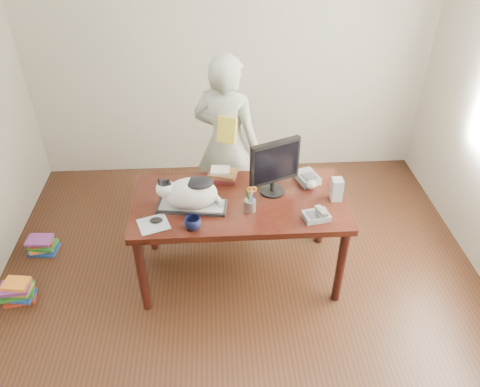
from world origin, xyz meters
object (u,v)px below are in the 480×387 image
(book_stack, at_px, (222,175))
(person, at_px, (227,145))
(monitor, at_px, (275,165))
(cat, at_px, (189,192))
(calculator, at_px, (307,177))
(coffee_mug, at_px, (193,223))
(pen_cup, at_px, (250,204))
(phone, at_px, (317,215))
(keyboard, at_px, (192,206))
(desk, at_px, (239,209))
(mouse, at_px, (156,220))
(speaker, at_px, (337,189))
(book_pile_a, at_px, (18,291))
(baseball, at_px, (311,185))
(book_pile_b, at_px, (42,245))

(book_stack, relative_size, person, 0.16)
(monitor, height_order, person, person)
(cat, height_order, calculator, cat)
(coffee_mug, bearing_deg, monitor, 32.44)
(cat, height_order, pen_cup, cat)
(pen_cup, bearing_deg, person, 99.23)
(calculator, bearing_deg, pen_cup, -161.88)
(coffee_mug, relative_size, phone, 0.58)
(keyboard, bearing_deg, cat, -171.64)
(desk, height_order, mouse, mouse)
(keyboard, relative_size, speaker, 2.96)
(pen_cup, distance_m, mouse, 0.68)
(monitor, bearing_deg, book_stack, 127.96)
(keyboard, bearing_deg, desk, 30.42)
(speaker, relative_size, book_pile_a, 0.65)
(desk, bearing_deg, book_pile_a, -170.97)
(book_stack, xyz_separation_m, person, (0.05, 0.42, 0.03))
(keyboard, distance_m, pen_cup, 0.43)
(keyboard, height_order, baseball, baseball)
(desk, distance_m, monitor, 0.48)
(book_pile_b, bearing_deg, person, 12.61)
(book_pile_b, bearing_deg, baseball, -5.82)
(monitor, xyz_separation_m, baseball, (0.30, 0.04, -0.22))
(cat, xyz_separation_m, mouse, (-0.23, -0.15, -0.12))
(pen_cup, height_order, coffee_mug, pen_cup)
(keyboard, xyz_separation_m, book_pile_b, (-1.37, 0.42, -0.69))
(keyboard, relative_size, book_pile_b, 2.02)
(keyboard, height_order, book_stack, book_stack)
(speaker, xyz_separation_m, book_pile_a, (-2.47, -0.18, -0.75))
(speaker, bearing_deg, keyboard, -177.26)
(speaker, xyz_separation_m, book_pile_b, (-2.44, 0.38, -0.77))
(desk, relative_size, book_pile_a, 5.92)
(speaker, relative_size, book_stack, 0.67)
(phone, bearing_deg, coffee_mug, 172.16)
(keyboard, relative_size, mouse, 4.84)
(pen_cup, height_order, book_pile_a, pen_cup)
(coffee_mug, height_order, baseball, coffee_mug)
(desk, xyz_separation_m, phone, (0.53, -0.33, 0.18))
(baseball, bearing_deg, pen_cup, -153.43)
(speaker, height_order, book_pile_a, speaker)
(person, relative_size, book_pile_b, 6.32)
(baseball, distance_m, book_stack, 0.71)
(cat, bearing_deg, person, 76.90)
(keyboard, xyz_separation_m, book_stack, (0.23, 0.37, 0.02))
(person, bearing_deg, book_stack, 107.11)
(keyboard, xyz_separation_m, speaker, (1.07, 0.04, 0.07))
(keyboard, xyz_separation_m, phone, (0.89, -0.18, 0.01))
(mouse, xyz_separation_m, book_pile_b, (-1.12, 0.57, -0.70))
(coffee_mug, bearing_deg, speaker, 14.68)
(desk, height_order, keyboard, keyboard)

